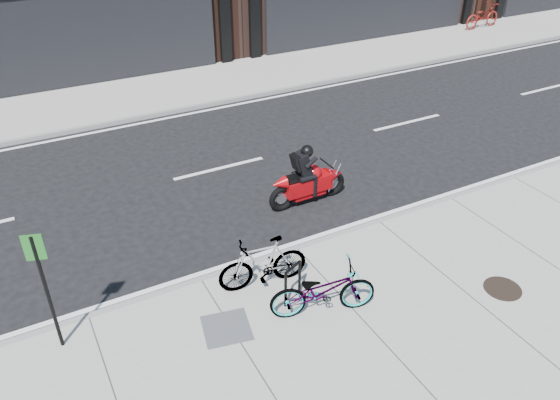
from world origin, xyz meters
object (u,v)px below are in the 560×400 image
manhole_cover (503,289)px  sign_post (44,283)px  bicycle_rear (263,263)px  bicycle_far (482,16)px  utility_grate (226,328)px  bike_rack (293,280)px  bicycle_front (323,290)px  motorcycle (311,179)px

manhole_cover → sign_post: 7.60m
bicycle_rear → bicycle_far: bearing=131.7°
utility_grate → bicycle_far: bearing=33.9°
bike_rack → sign_post: 3.87m
bicycle_far → sign_post: (-19.98, -10.91, 0.74)m
bicycle_front → motorcycle: size_ratio=0.92×
manhole_cover → utility_grate: 4.93m
bicycle_front → manhole_cover: bearing=-91.7°
manhole_cover → utility_grate: same height
utility_grate → sign_post: bearing=159.7°
bike_rack → bicycle_far: bearing=35.7°
bike_rack → bicycle_rear: size_ratio=0.46×
motorcycle → manhole_cover: 4.55m
bicycle_rear → motorcycle: (2.29, 2.18, -0.03)m
bicycle_far → utility_grate: 21.16m
bicycle_rear → sign_post: 3.52m
sign_post → motorcycle: bearing=36.7°
motorcycle → bicycle_far: (14.26, 8.92, 0.06)m
motorcycle → sign_post: (-5.72, -1.98, 0.80)m
manhole_cover → utility_grate: size_ratio=0.88×
bike_rack → bicycle_far: size_ratio=0.38×
bicycle_far → bicycle_front: bearing=123.5°
motorcycle → utility_grate: motorcycle is taller
bicycle_front → utility_grate: bicycle_front is taller
motorcycle → bicycle_rear: bearing=-137.1°
bicycle_rear → sign_post: size_ratio=0.77×
bicycle_rear → bicycle_far: 19.93m
bicycle_front → sign_post: bearing=88.6°
manhole_cover → bike_rack: bearing=156.2°
bicycle_rear → manhole_cover: 4.29m
sign_post → bike_rack: bearing=5.3°
bike_rack → utility_grate: size_ratio=0.99×
motorcycle → bicycle_far: motorcycle is taller
bike_rack → bicycle_far: (16.28, 11.71, 0.08)m
motorcycle → bicycle_front: bearing=-118.6°
bike_rack → motorcycle: motorcycle is taller
bike_rack → manhole_cover: bearing=-23.8°
bicycle_rear → sign_post: bearing=-85.5°
bicycle_front → bicycle_rear: 1.22m
utility_grate → sign_post: sign_post is taller
manhole_cover → bicycle_far: bearing=45.8°
bicycle_rear → manhole_cover: size_ratio=2.46×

